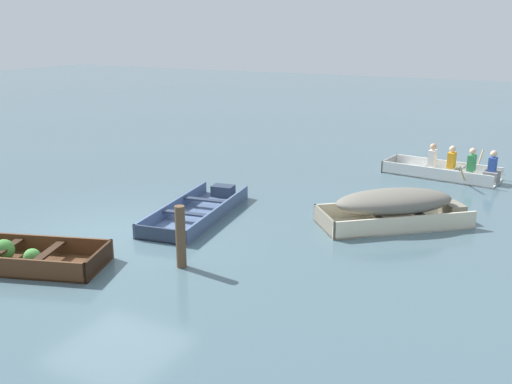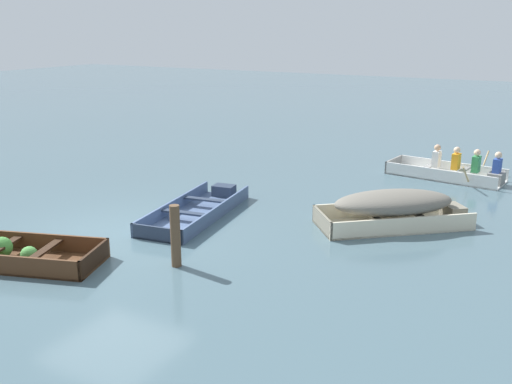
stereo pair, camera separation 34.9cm
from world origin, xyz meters
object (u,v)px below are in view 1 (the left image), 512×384
(skiff_cream_mid_moored, at_px, (396,205))
(mooring_post, at_px, (181,237))
(dinghy_dark_varnish_foreground, at_px, (18,257))
(rowboat_white_with_crew, at_px, (450,170))
(skiff_slate_blue_near_moored, at_px, (199,210))

(skiff_cream_mid_moored, xyz_separation_m, mooring_post, (-2.75, -3.96, 0.12))
(dinghy_dark_varnish_foreground, xyz_separation_m, skiff_cream_mid_moored, (5.37, 5.23, 0.30))
(rowboat_white_with_crew, relative_size, mooring_post, 2.85)
(dinghy_dark_varnish_foreground, height_order, skiff_cream_mid_moored, skiff_cream_mid_moored)
(skiff_cream_mid_moored, distance_m, mooring_post, 4.82)
(skiff_cream_mid_moored, bearing_deg, mooring_post, -124.76)
(mooring_post, bearing_deg, rowboat_white_with_crew, 70.11)
(skiff_cream_mid_moored, relative_size, rowboat_white_with_crew, 1.00)
(skiff_slate_blue_near_moored, distance_m, mooring_post, 2.95)
(skiff_cream_mid_moored, relative_size, mooring_post, 2.84)
(rowboat_white_with_crew, height_order, mooring_post, mooring_post)
(dinghy_dark_varnish_foreground, height_order, skiff_slate_blue_near_moored, dinghy_dark_varnish_foreground)
(rowboat_white_with_crew, bearing_deg, skiff_cream_mid_moored, -94.38)
(dinghy_dark_varnish_foreground, relative_size, rowboat_white_with_crew, 0.93)
(dinghy_dark_varnish_foreground, relative_size, skiff_cream_mid_moored, 0.93)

